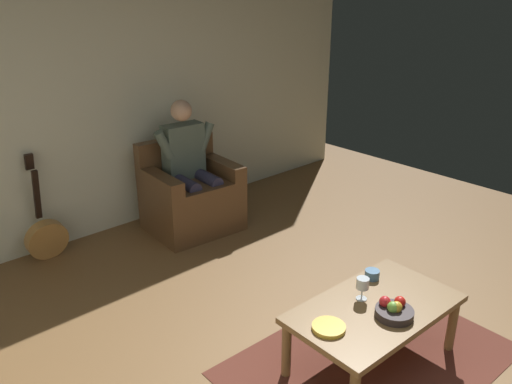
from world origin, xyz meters
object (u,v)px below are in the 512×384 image
fruit_bowl (394,310)px  decorative_dish (329,327)px  wine_glass_near (363,285)px  armchair (191,197)px  guitar (46,236)px  candle_jar (372,274)px  coffee_table (375,313)px  person_seated (190,163)px

fruit_bowl → decorative_dish: (0.39, -0.18, -0.03)m
wine_glass_near → fruit_bowl: bearing=89.3°
armchair → guitar: 1.36m
armchair → fruit_bowl: (0.33, 2.55, 0.14)m
wine_glass_near → decorative_dish: wine_glass_near is taller
wine_glass_near → candle_jar: wine_glass_near is taller
guitar → wine_glass_near: bearing=110.4°
coffee_table → guitar: 2.95m
fruit_bowl → decorative_dish: fruit_bowl is taller
guitar → candle_jar: bearing=115.9°
wine_glass_near → decorative_dish: bearing=8.8°
person_seated → candle_jar: size_ratio=12.98×
fruit_bowl → decorative_dish: 0.43m
armchair → fruit_bowl: armchair is taller
wine_glass_near → person_seated: bearing=-98.0°
decorative_dish → candle_jar: candle_jar is taller
person_seated → candle_jar: person_seated is taller
guitar → wine_glass_near: guitar is taller
person_seated → fruit_bowl: size_ratio=5.53×
armchair → guitar: guitar is taller
wine_glass_near → decorative_dish: (0.39, 0.06, -0.09)m
coffee_table → candle_jar: bearing=-140.3°
coffee_table → fruit_bowl: bearing=88.6°
armchair → guitar: (1.31, -0.36, -0.11)m
decorative_dish → guitar: bearing=-77.6°
fruit_bowl → candle_jar: (-0.26, -0.34, -0.01)m
wine_glass_near → fruit_bowl: 0.25m
coffee_table → candle_jar: candle_jar is taller
wine_glass_near → candle_jar: bearing=-157.8°
coffee_table → person_seated: bearing=-97.6°
fruit_bowl → decorative_dish: bearing=-24.8°
coffee_table → wine_glass_near: size_ratio=7.40×
armchair → wine_glass_near: (0.32, 2.31, 0.20)m
guitar → person_seated: bearing=163.8°
decorative_dish → candle_jar: (-0.65, -0.16, 0.02)m
person_seated → guitar: person_seated is taller
person_seated → fruit_bowl: person_seated is taller
person_seated → decorative_dish: bearing=77.4°
coffee_table → decorative_dish: size_ratio=5.67×
armchair → decorative_dish: 2.48m
coffee_table → guitar: size_ratio=1.18×
coffee_table → wine_glass_near: (0.00, -0.11, 0.16)m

